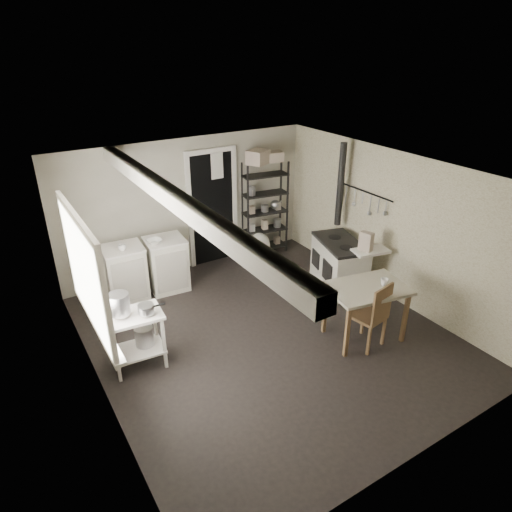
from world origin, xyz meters
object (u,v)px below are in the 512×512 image
shelf_rack (265,205)px  flour_sack (259,247)px  prep_table (137,339)px  stockpot (119,304)px  work_table (364,313)px  stove (339,263)px  chair (368,313)px  base_cabinets (146,267)px

shelf_rack → flour_sack: (-0.26, -0.22, -0.71)m
prep_table → shelf_rack: (3.17, 2.00, 0.55)m
stockpot → work_table: stockpot is taller
stove → prep_table: bearing=-160.7°
shelf_rack → chair: shelf_rack is taller
work_table → prep_table: bearing=159.9°
prep_table → chair: size_ratio=0.80×
work_table → chair: (-0.09, -0.14, 0.10)m
stockpot → chair: size_ratio=0.27×
stove → flour_sack: (-0.55, 1.57, -0.20)m
flour_sack → chair: bearing=-93.3°
shelf_rack → chair: 3.24m
base_cabinets → flour_sack: bearing=7.1°
shelf_rack → stove: shelf_rack is taller
chair → stove: bearing=52.1°
stove → work_table: stove is taller
base_cabinets → shelf_rack: shelf_rack is taller
stockpot → work_table: size_ratio=0.25×
shelf_rack → flour_sack: shelf_rack is taller
prep_table → work_table: prep_table is taller
shelf_rack → prep_table: bearing=-139.6°
base_cabinets → shelf_rack: size_ratio=0.76×
prep_table → stockpot: 0.56m
prep_table → chair: (2.74, -1.18, 0.08)m
base_cabinets → stove: size_ratio=1.28×
prep_table → work_table: (2.83, -1.03, -0.02)m
work_table → chair: 0.20m
flour_sack → stockpot: bearing=-150.2°
prep_table → flour_sack: (2.91, 1.78, -0.16)m
stockpot → shelf_rack: shelf_rack is taller
prep_table → flour_sack: 3.41m
stove → flour_sack: bearing=125.0°
prep_table → stockpot: bearing=166.8°
shelf_rack → work_table: bearing=-88.3°
chair → work_table: bearing=47.1°
shelf_rack → stove: size_ratio=1.68×
base_cabinets → shelf_rack: bearing=11.9°
base_cabinets → stove: bearing=-23.8°
work_table → chair: chair is taller
prep_table → chair: 2.98m
shelf_rack → chair: (-0.43, -3.18, -0.46)m
prep_table → chair: chair is taller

